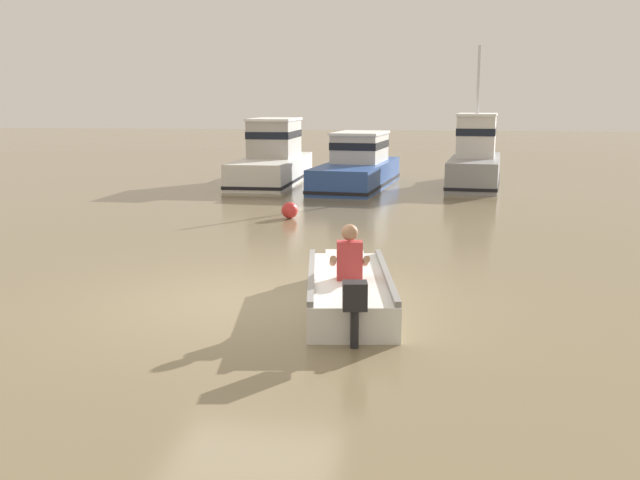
# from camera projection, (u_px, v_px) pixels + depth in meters

# --- Properties ---
(ground_plane) EXTENTS (120.00, 120.00, 0.00)m
(ground_plane) POSITION_uv_depth(u_px,v_px,m) (249.00, 302.00, 10.38)
(ground_plane) COLOR #7A6B4C
(rowboat_with_person) EXTENTS (1.58, 3.72, 1.19)m
(rowboat_with_person) POSITION_uv_depth(u_px,v_px,m) (349.00, 289.00, 10.10)
(rowboat_with_person) COLOR white
(rowboat_with_person) RESTS_ON ground
(moored_boat_white) EXTENTS (1.93, 6.04, 2.18)m
(moored_boat_white) POSITION_uv_depth(u_px,v_px,m) (273.00, 159.00, 25.31)
(moored_boat_white) COLOR white
(moored_boat_white) RESTS_ON ground
(moored_boat_blue) EXTENTS (2.53, 6.11, 1.77)m
(moored_boat_blue) POSITION_uv_depth(u_px,v_px,m) (358.00, 167.00, 24.10)
(moored_boat_blue) COLOR #2D519E
(moored_boat_blue) RESTS_ON ground
(moored_boat_grey) EXTENTS (2.06, 5.46, 4.54)m
(moored_boat_grey) POSITION_uv_depth(u_px,v_px,m) (475.00, 159.00, 24.45)
(moored_boat_grey) COLOR gray
(moored_boat_grey) RESTS_ON ground
(mooring_buoy) EXTENTS (0.40, 0.40, 0.40)m
(mooring_buoy) POSITION_uv_depth(u_px,v_px,m) (290.00, 210.00, 17.65)
(mooring_buoy) COLOR red
(mooring_buoy) RESTS_ON ground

